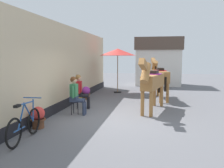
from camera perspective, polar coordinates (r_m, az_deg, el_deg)
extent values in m
plane|color=slate|center=(11.02, 3.79, -4.44)|extent=(40.00, 40.00, 0.00)
cube|color=#CCB793|center=(10.01, -11.89, 4.14)|extent=(0.30, 14.00, 3.40)
cube|color=black|center=(10.17, -11.59, -4.44)|extent=(0.34, 14.00, 0.36)
cube|color=silver|center=(18.19, 11.03, 3.88)|extent=(3.20, 2.40, 2.60)
cube|color=brown|center=(18.20, 11.15, 9.39)|extent=(3.40, 2.60, 0.90)
cylinder|color=black|center=(8.75, -9.07, -4.26)|extent=(0.34, 0.34, 0.03)
cylinder|color=black|center=(8.75, -8.17, -5.84)|extent=(0.02, 0.02, 0.45)
cylinder|color=black|center=(8.93, -9.23, -5.61)|extent=(0.02, 0.02, 0.45)
cylinder|color=black|center=(8.71, -9.74, -5.94)|extent=(0.02, 0.02, 0.45)
cube|color=#2D3851|center=(8.73, -9.09, -3.52)|extent=(0.25, 0.33, 0.20)
cube|color=#337247|center=(8.68, -9.13, -1.44)|extent=(0.23, 0.34, 0.44)
sphere|color=tan|center=(8.64, -9.17, 0.86)|extent=(0.20, 0.20, 0.20)
sphere|color=#593319|center=(8.64, -9.30, 1.06)|extent=(0.22, 0.22, 0.22)
cylinder|color=#2D3851|center=(8.75, -7.73, -3.80)|extent=(0.38, 0.14, 0.13)
cylinder|color=#2D3851|center=(8.76, -6.51, -5.78)|extent=(0.11, 0.11, 0.46)
cylinder|color=#2D3851|center=(8.60, -8.05, -3.98)|extent=(0.38, 0.14, 0.13)
cylinder|color=#2D3851|center=(8.61, -6.80, -6.00)|extent=(0.11, 0.11, 0.46)
cylinder|color=#337247|center=(8.87, -8.59, -1.59)|extent=(0.09, 0.09, 0.42)
cylinder|color=#337247|center=(8.49, -9.42, -1.96)|extent=(0.09, 0.09, 0.42)
cylinder|color=gold|center=(9.73, -7.92, -3.16)|extent=(0.34, 0.34, 0.03)
cylinder|color=black|center=(9.75, -7.08, -4.55)|extent=(0.02, 0.02, 0.45)
cylinder|color=black|center=(9.90, -8.23, -4.41)|extent=(0.02, 0.02, 0.45)
cylinder|color=black|center=(9.66, -8.39, -4.68)|extent=(0.02, 0.02, 0.45)
cube|color=black|center=(9.71, -7.93, -2.49)|extent=(0.30, 0.36, 0.20)
cube|color=maroon|center=(9.66, -7.96, -0.62)|extent=(0.29, 0.38, 0.44)
sphere|color=tan|center=(9.63, -7.99, 1.45)|extent=(0.20, 0.20, 0.20)
sphere|color=olive|center=(9.63, -8.12, 1.63)|extent=(0.22, 0.22, 0.22)
cylinder|color=black|center=(9.78, -6.77, -2.71)|extent=(0.40, 0.21, 0.13)
cylinder|color=black|center=(9.81, -5.64, -4.44)|extent=(0.11, 0.11, 0.46)
cylinder|color=black|center=(9.62, -6.85, -2.86)|extent=(0.40, 0.21, 0.13)
cylinder|color=black|center=(9.66, -5.70, -4.62)|extent=(0.11, 0.11, 0.46)
cylinder|color=maroon|center=(9.87, -7.71, -0.76)|extent=(0.09, 0.09, 0.42)
cylinder|color=maroon|center=(9.47, -7.97, -1.07)|extent=(0.09, 0.09, 0.42)
cube|color=#9E6B38|center=(9.29, 9.90, 0.68)|extent=(0.88, 2.24, 0.52)
cylinder|color=#9E6B38|center=(8.41, 9.37, -4.80)|extent=(0.13, 0.13, 0.90)
cylinder|color=#9E6B38|center=(8.49, 7.32, -4.67)|extent=(0.13, 0.13, 0.90)
cylinder|color=#9E6B38|center=(10.28, 11.84, -2.80)|extent=(0.13, 0.13, 0.90)
cylinder|color=#9E6B38|center=(10.34, 10.15, -2.71)|extent=(0.13, 0.13, 0.90)
cylinder|color=#9E6B38|center=(8.09, 8.08, 2.65)|extent=(0.40, 0.68, 0.73)
cube|color=#9E6B38|center=(7.75, 7.49, 4.76)|extent=(0.28, 0.55, 0.40)
cube|color=black|center=(8.10, 8.14, 3.64)|extent=(0.17, 0.63, 0.48)
cylinder|color=black|center=(10.43, 11.25, -0.25)|extent=(0.12, 0.12, 0.65)
cube|color=#8C1E8C|center=(9.36, 10.07, 2.41)|extent=(0.61, 0.69, 0.03)
cube|color=black|center=(9.36, 10.08, 2.84)|extent=(0.36, 0.49, 0.12)
cube|color=#9E6B38|center=(11.88, 11.37, 1.89)|extent=(0.90, 2.24, 0.52)
cylinder|color=#9E6B38|center=(12.87, 9.64, -0.91)|extent=(0.13, 0.13, 0.90)
cylinder|color=#9E6B38|center=(12.94, 10.98, -0.90)|extent=(0.13, 0.13, 0.90)
cylinder|color=#9E6B38|center=(10.99, 11.64, -2.20)|extent=(0.13, 0.13, 0.90)
cylinder|color=#9E6B38|center=(11.07, 13.20, -2.18)|extent=(0.13, 0.13, 0.90)
cylinder|color=#9E6B38|center=(13.03, 10.21, 4.02)|extent=(0.41, 0.68, 0.73)
cube|color=#9E6B38|center=(13.35, 9.93, 5.40)|extent=(0.29, 0.55, 0.40)
cube|color=black|center=(13.00, 10.24, 4.64)|extent=(0.18, 0.62, 0.48)
cylinder|color=black|center=(10.80, 12.71, -0.05)|extent=(0.12, 0.12, 0.65)
cube|color=red|center=(11.76, 11.51, 3.18)|extent=(0.62, 0.69, 0.03)
cube|color=black|center=(11.76, 11.52, 3.52)|extent=(0.37, 0.49, 0.12)
cylinder|color=brown|center=(7.40, -17.32, -9.03)|extent=(0.34, 0.34, 0.28)
cylinder|color=brown|center=(7.37, -17.35, -8.13)|extent=(0.43, 0.43, 0.04)
sphere|color=red|center=(7.33, -17.40, -6.77)|extent=(0.40, 0.40, 0.40)
cylinder|color=brown|center=(11.89, -6.25, -2.97)|extent=(0.34, 0.34, 0.28)
cylinder|color=brown|center=(11.87, -6.25, -2.40)|extent=(0.43, 0.43, 0.04)
sphere|color=purple|center=(11.85, -6.27, -1.54)|extent=(0.40, 0.40, 0.40)
torus|color=black|center=(6.86, -18.25, -8.44)|extent=(0.10, 0.71, 0.71)
torus|color=black|center=(5.96, -22.52, -10.87)|extent=(0.10, 0.71, 0.71)
cylinder|color=#235199|center=(6.53, -19.40, -6.42)|extent=(0.07, 0.50, 0.60)
cylinder|color=#235199|center=(6.19, -21.00, -7.42)|extent=(0.06, 0.36, 0.55)
cylinder|color=#235199|center=(6.34, -20.13, -4.39)|extent=(0.10, 0.80, 0.09)
cylinder|color=#235199|center=(6.17, -21.33, -10.11)|extent=(0.08, 0.53, 0.06)
cylinder|color=#235199|center=(6.76, -18.43, -6.03)|extent=(0.04, 0.09, 0.60)
cylinder|color=#235199|center=(6.68, -18.63, -3.14)|extent=(0.50, 0.07, 0.03)
cube|color=black|center=(5.98, -21.84, -4.93)|extent=(0.11, 0.21, 0.06)
cylinder|color=black|center=(14.04, 1.35, -1.94)|extent=(0.44, 0.44, 0.06)
cylinder|color=olive|center=(13.93, 1.36, 2.42)|extent=(0.04, 0.04, 2.20)
cone|color=red|center=(13.89, 1.37, 7.69)|extent=(2.10, 2.10, 0.40)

